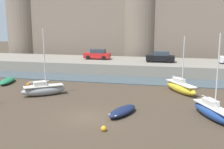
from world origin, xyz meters
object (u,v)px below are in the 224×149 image
object	(u,v)px
sailboat_near_channel_right	(212,111)
mooring_buoy_near_channel	(28,85)
mooring_buoy_mid_mud	(104,129)
sailboat_midflat_right	(180,87)
car_quay_centre_west	(161,57)
rowboat_near_channel_left	(7,81)
car_quay_west	(97,54)
rowboat_foreground_right	(123,111)
sailboat_foreground_centre	(43,89)

from	to	relation	value
sailboat_near_channel_right	mooring_buoy_near_channel	world-z (taller)	sailboat_near_channel_right
sailboat_near_channel_right	mooring_buoy_mid_mud	distance (m)	8.46
sailboat_midflat_right	car_quay_centre_west	bearing A→B (deg)	102.98
rowboat_near_channel_left	car_quay_centre_west	xyz separation A→B (m)	(17.66, 11.39, 2.04)
sailboat_near_channel_right	car_quay_west	size ratio (longest dim) A/B	1.56
rowboat_foreground_right	car_quay_centre_west	distance (m)	19.55
mooring_buoy_mid_mud	car_quay_centre_west	xyz separation A→B (m)	(2.63, 22.80, 2.17)
rowboat_near_channel_left	car_quay_centre_west	world-z (taller)	car_quay_centre_west
sailboat_near_channel_right	rowboat_foreground_right	bearing A→B (deg)	-174.46
car_quay_centre_west	sailboat_foreground_centre	bearing A→B (deg)	-124.93
rowboat_foreground_right	car_quay_centre_west	world-z (taller)	car_quay_centre_west
sailboat_midflat_right	car_quay_centre_west	distance (m)	11.73
sailboat_foreground_centre	sailboat_midflat_right	bearing A→B (deg)	17.19
sailboat_foreground_centre	car_quay_centre_west	world-z (taller)	sailboat_foreground_centre
sailboat_near_channel_right	sailboat_midflat_right	xyz separation A→B (m)	(-2.14, 7.38, 0.02)
rowboat_foreground_right	mooring_buoy_mid_mud	distance (m)	3.52
rowboat_foreground_right	sailboat_near_channel_right	world-z (taller)	sailboat_near_channel_right
rowboat_foreground_right	rowboat_near_channel_left	xyz separation A→B (m)	(-15.66, 7.95, 0.00)
mooring_buoy_mid_mud	car_quay_centre_west	distance (m)	23.06
rowboat_near_channel_left	sailboat_midflat_right	xyz separation A→B (m)	(20.26, 0.08, 0.30)
car_quay_centre_west	car_quay_west	distance (m)	10.00
sailboat_near_channel_right	car_quay_west	distance (m)	24.72
sailboat_midflat_right	car_quay_west	xyz separation A→B (m)	(-12.54, 12.43, 1.74)
sailboat_midflat_right	car_quay_west	bearing A→B (deg)	135.25
rowboat_near_channel_left	car_quay_west	bearing A→B (deg)	58.30
sailboat_foreground_centre	sailboat_near_channel_right	distance (m)	15.87
rowboat_foreground_right	sailboat_foreground_centre	bearing A→B (deg)	156.12
mooring_buoy_near_channel	car_quay_centre_west	size ratio (longest dim) A/B	0.09
rowboat_near_channel_left	mooring_buoy_mid_mud	bearing A→B (deg)	-37.22
sailboat_near_channel_right	car_quay_centre_west	size ratio (longest dim) A/B	1.56
sailboat_foreground_centre	sailboat_near_channel_right	size ratio (longest dim) A/B	1.03
sailboat_midflat_right	mooring_buoy_mid_mud	world-z (taller)	sailboat_midflat_right
sailboat_near_channel_right	car_quay_west	bearing A→B (deg)	126.55
rowboat_foreground_right	car_quay_west	distance (m)	22.04
sailboat_near_channel_right	mooring_buoy_near_channel	xyz separation A→B (m)	(-19.19, 6.52, -0.41)
rowboat_near_channel_left	car_quay_west	world-z (taller)	car_quay_west
sailboat_near_channel_right	sailboat_midflat_right	distance (m)	7.68
mooring_buoy_mid_mud	car_quay_west	xyz separation A→B (m)	(-7.31, 23.93, 2.17)
sailboat_foreground_centre	car_quay_west	distance (m)	16.68
sailboat_foreground_centre	rowboat_near_channel_left	xyz separation A→B (m)	(-6.87, 4.06, -0.29)
rowboat_foreground_right	car_quay_west	size ratio (longest dim) A/B	0.87
rowboat_near_channel_left	mooring_buoy_near_channel	xyz separation A→B (m)	(3.21, -0.77, -0.13)
mooring_buoy_mid_mud	rowboat_near_channel_left	bearing A→B (deg)	142.78
mooring_buoy_near_channel	car_quay_centre_west	xyz separation A→B (m)	(14.45, 12.16, 2.17)
sailboat_near_channel_right	sailboat_foreground_centre	bearing A→B (deg)	168.24
sailboat_foreground_centre	sailboat_near_channel_right	bearing A→B (deg)	-11.76
sailboat_near_channel_right	sailboat_midflat_right	bearing A→B (deg)	106.19
sailboat_midflat_right	mooring_buoy_mid_mud	bearing A→B (deg)	-114.47
rowboat_foreground_right	car_quay_west	xyz separation A→B (m)	(-7.93, 20.46, 2.04)
car_quay_west	sailboat_foreground_centre	bearing A→B (deg)	-92.95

